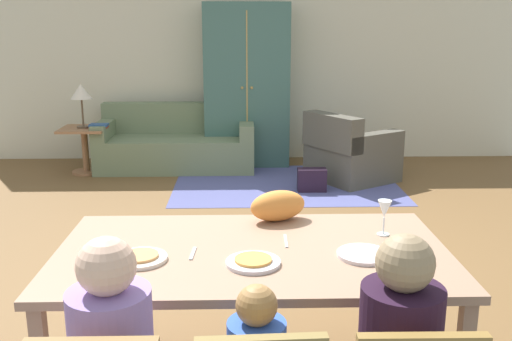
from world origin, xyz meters
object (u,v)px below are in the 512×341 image
Objects in this scene: book_lower at (99,127)px; plate_near_woman at (364,254)px; armchair at (349,154)px; handbag at (312,180)px; dining_table at (252,262)px; wine_glass at (384,210)px; armoire at (247,85)px; book_upper at (99,125)px; plate_near_man at (140,258)px; cat at (278,206)px; plate_near_child at (253,263)px; side_table at (85,144)px; couch at (177,145)px; table_lamp at (81,93)px.

plate_near_woman is at bearing -62.93° from book_lower.
armchair is 3.69× the size of handbag.
armchair reaches higher than book_lower.
dining_table is 0.53m from plate_near_woman.
book_lower is 2.74m from handbag.
book_lower is (-2.50, 4.29, -0.30)m from wine_glass.
book_upper is (-1.83, -0.53, -0.43)m from armoire.
plate_near_woman is at bearing 1.10° from plate_near_man.
wine_glass reaches higher than cat.
handbag is at bearing -18.93° from book_lower.
plate_near_child reaches higher than side_table.
plate_near_man is 4.74m from book_upper.
handbag is at bearing -18.12° from side_table.
armoire is (0.92, 0.22, 0.75)m from couch.
book_lower is (-1.81, 4.47, -0.10)m from dining_table.
armoire is at bearing 117.36° from handbag.
armoire is 2.20m from side_table.
couch reaches higher than book_lower.
armoire is at bearing 13.35° from couch.
armoire is 3.89× the size of table_lamp.
dining_table is 10.17× the size of wine_glass.
plate_near_man is 3.97m from handbag.
wine_glass reaches higher than armchair.
cat reaches higher than couch.
dining_table is 0.54m from plate_near_man.
book_upper is at bearing 112.14° from dining_table.
plate_near_woman is 5.10m from armoire.
table_lamp is at bearing -166.98° from couch.
plate_near_man is 1.24m from wine_glass.
plate_near_child and plate_near_woman have the same top height.
armchair is at bearing -17.84° from couch.
cat reaches higher than book_lower.
dining_table is at bearing -65.90° from side_table.
armoire is at bearing 143.35° from armchair.
cat is 4.63m from side_table.
plate_near_man is (-0.52, -0.12, 0.07)m from dining_table.
plate_near_woman is (0.52, -0.10, 0.07)m from dining_table.
wine_glass is at bearing -59.73° from book_upper.
wine_glass is at bearing -45.50° from cat.
cat is 1.00× the size of handbag.
armchair is at bearing -7.55° from book_lower.
wine_glass is at bearing 60.14° from plate_near_woman.
plate_near_child is 4.99m from book_lower.
book_lower is (-2.33, 4.57, -0.18)m from plate_near_woman.
cat is 0.16× the size of couch.
plate_near_child is at bearing -68.68° from book_lower.
couch is 1.21m from armoire.
side_table is at bearing 172.49° from armchair.
dining_table is 4.98m from armoire.
plate_near_child is 5.09m from table_lamp.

